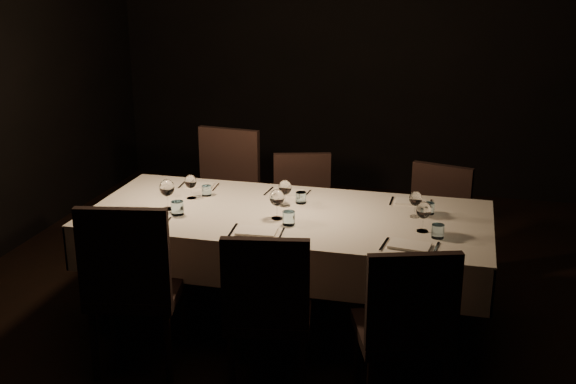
% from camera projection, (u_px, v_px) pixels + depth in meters
% --- Properties ---
extents(room, '(5.01, 6.01, 3.01)m').
position_uv_depth(room, '(288.00, 97.00, 4.32)').
color(room, black).
rests_on(room, ground).
extents(dining_table, '(2.52, 1.12, 0.76)m').
position_uv_depth(dining_table, '(288.00, 224.00, 4.58)').
color(dining_table, black).
rests_on(dining_table, ground).
extents(chair_near_left, '(0.59, 0.59, 1.05)m').
position_uv_depth(chair_near_left, '(132.00, 281.00, 4.05)').
color(chair_near_left, black).
rests_on(chair_near_left, ground).
extents(place_setting_near_left, '(0.37, 0.42, 0.20)m').
position_uv_depth(place_setting_near_left, '(162.00, 203.00, 4.50)').
color(place_setting_near_left, silver).
rests_on(place_setting_near_left, dining_table).
extents(chair_near_center, '(0.53, 0.53, 0.95)m').
position_uv_depth(chair_near_center, '(268.00, 305.00, 3.86)').
color(chair_near_center, black).
rests_on(chair_near_center, ground).
extents(place_setting_near_center, '(0.35, 0.41, 0.19)m').
position_uv_depth(place_setting_near_center, '(274.00, 213.00, 4.34)').
color(place_setting_near_center, silver).
rests_on(place_setting_near_center, dining_table).
extents(chair_near_right, '(0.58, 0.58, 0.96)m').
position_uv_depth(chair_near_right, '(406.00, 323.00, 3.66)').
color(chair_near_right, black).
rests_on(chair_near_right, ground).
extents(place_setting_near_right, '(0.34, 0.41, 0.18)m').
position_uv_depth(place_setting_near_right, '(423.00, 226.00, 4.13)').
color(place_setting_near_right, silver).
rests_on(place_setting_near_right, dining_table).
extents(chair_far_left, '(0.55, 0.55, 1.04)m').
position_uv_depth(chair_far_left, '(223.00, 192.00, 5.58)').
color(chair_far_left, black).
rests_on(chair_far_left, ground).
extents(place_setting_far_left, '(0.30, 0.39, 0.16)m').
position_uv_depth(place_setting_far_left, '(197.00, 185.00, 4.89)').
color(place_setting_far_left, silver).
rests_on(place_setting_far_left, dining_table).
extents(chair_far_center, '(0.53, 0.53, 0.90)m').
position_uv_depth(chair_far_center, '(303.00, 208.00, 5.42)').
color(chair_far_center, black).
rests_on(chair_far_center, ground).
extents(place_setting_far_center, '(0.32, 0.40, 0.18)m').
position_uv_depth(place_setting_far_center, '(289.00, 192.00, 4.74)').
color(place_setting_far_center, silver).
rests_on(place_setting_far_center, dining_table).
extents(chair_far_right, '(0.53, 0.53, 0.91)m').
position_uv_depth(chair_far_right, '(435.00, 223.00, 5.11)').
color(chair_far_right, black).
rests_on(chair_far_right, ground).
extents(place_setting_far_right, '(0.29, 0.39, 0.16)m').
position_uv_depth(place_setting_far_right, '(417.00, 202.00, 4.55)').
color(place_setting_far_right, silver).
rests_on(place_setting_far_right, dining_table).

